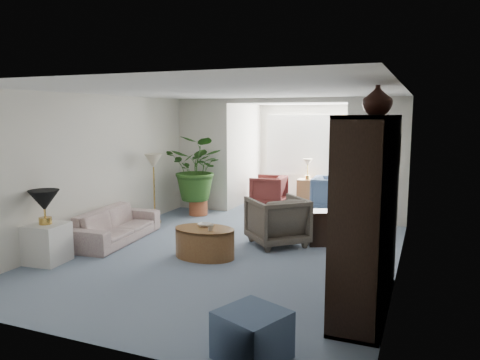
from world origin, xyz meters
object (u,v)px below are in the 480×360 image
at_px(end_table, 47,243).
at_px(wingback_chair, 277,221).
at_px(floor_lamp, 153,161).
at_px(sunroom_chair_blue, 331,193).
at_px(framed_picture, 398,151).
at_px(sunroom_chair_maroon, 269,190).
at_px(table_lamp, 44,200).
at_px(sunroom_table, 307,191).
at_px(entertainment_cabinet, 368,213).
at_px(coffee_cup, 210,228).
at_px(coffee_table, 205,243).
at_px(coffee_bowl, 205,225).
at_px(cabinet_urn, 377,99).
at_px(side_table_dark, 322,228).
at_px(sofa, 116,225).
at_px(plant_pot, 198,207).
at_px(ottoman, 252,335).

bearing_deg(end_table, wingback_chair, 37.82).
xyz_separation_m(floor_lamp, sunroom_chair_blue, (3.02, 2.60, -0.87)).
relative_size(framed_picture, sunroom_chair_maroon, 0.63).
relative_size(table_lamp, sunroom_table, 0.77).
distance_m(table_lamp, wingback_chair, 3.62).
bearing_deg(framed_picture, table_lamp, -165.87).
xyz_separation_m(framed_picture, sunroom_chair_maroon, (-3.13, 4.13, -1.34)).
distance_m(end_table, sunroom_table, 6.51).
height_order(table_lamp, entertainment_cabinet, entertainment_cabinet).
xyz_separation_m(sunroom_chair_maroon, sunroom_table, (0.75, 0.75, -0.07)).
bearing_deg(floor_lamp, framed_picture, -18.23).
bearing_deg(table_lamp, coffee_cup, 25.02).
bearing_deg(wingback_chair, floor_lamp, -54.36).
xyz_separation_m(coffee_table, coffee_bowl, (-0.05, 0.10, 0.25)).
bearing_deg(cabinet_urn, side_table_dark, 119.00).
height_order(end_table, table_lamp, table_lamp).
relative_size(end_table, entertainment_cabinet, 0.27).
xyz_separation_m(cabinet_urn, sunroom_chair_maroon, (-2.90, 4.60, -1.98)).
bearing_deg(entertainment_cabinet, sunroom_table, 110.15).
distance_m(entertainment_cabinet, cabinet_urn, 1.36).
bearing_deg(cabinet_urn, sunroom_chair_maroon, 122.18).
relative_size(sofa, sunroom_table, 3.29).
xyz_separation_m(floor_lamp, entertainment_cabinet, (4.42, -2.51, -0.17)).
distance_m(end_table, floor_lamp, 2.89).
bearing_deg(cabinet_urn, coffee_cup, 172.78).
relative_size(side_table_dark, plant_pot, 1.43).
bearing_deg(table_lamp, sunroom_chair_maroon, 73.12).
bearing_deg(entertainment_cabinet, table_lamp, -177.25).
bearing_deg(sofa, floor_lamp, -1.00).
bearing_deg(coffee_table, framed_picture, 1.69).
bearing_deg(coffee_table, coffee_cup, -33.69).
xyz_separation_m(sofa, table_lamp, (-0.20, -1.35, 0.65)).
height_order(entertainment_cabinet, ottoman, entertainment_cabinet).
relative_size(coffee_cup, cabinet_urn, 0.27).
relative_size(sofa, floor_lamp, 5.21).
xyz_separation_m(coffee_bowl, ottoman, (1.77, -2.57, -0.26)).
bearing_deg(sunroom_chair_maroon, sunroom_chair_blue, 86.54).
bearing_deg(sofa, coffee_bowl, -99.90).
height_order(ottoman, plant_pot, ottoman).
height_order(entertainment_cabinet, sunroom_table, entertainment_cabinet).
bearing_deg(coffee_cup, wingback_chair, 60.96).
distance_m(end_table, coffee_table, 2.31).
bearing_deg(sunroom_chair_maroon, plant_pot, -37.33).
distance_m(sofa, coffee_bowl, 1.79).
bearing_deg(sunroom_chair_maroon, coffee_cup, 3.91).
distance_m(sunroom_chair_blue, sunroom_chair_maroon, 1.50).
height_order(table_lamp, wingback_chair, table_lamp).
xyz_separation_m(end_table, entertainment_cabinet, (4.51, 0.22, 0.79)).
distance_m(floor_lamp, coffee_table, 2.71).
relative_size(end_table, coffee_bowl, 2.89).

